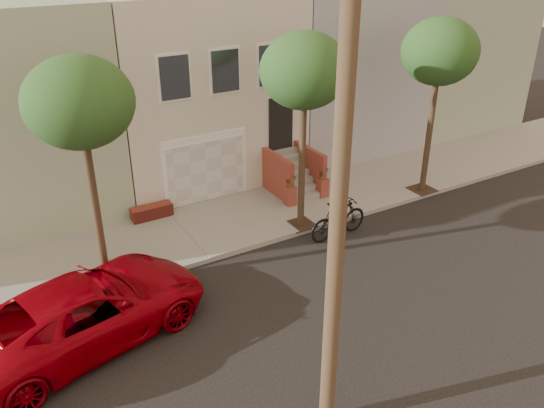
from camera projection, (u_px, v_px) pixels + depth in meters
ground at (347, 297)px, 15.28m from camera, size 90.00×90.00×0.00m
sidewalk at (253, 216)px, 19.38m from camera, size 40.00×3.70×0.15m
house_row at (182, 79)px, 22.29m from camera, size 33.10×11.70×7.00m
tree_left at (79, 104)px, 13.45m from camera, size 2.70×2.57×6.30m
tree_mid at (304, 72)px, 16.40m from camera, size 2.70×2.57×6.30m
tree_right at (440, 53)px, 18.90m from camera, size 2.70×2.57×6.30m
pickup_truck at (87, 311)px, 13.40m from camera, size 6.45×4.12×1.66m
motorcycle at (339, 219)px, 17.96m from camera, size 2.23×0.75×1.32m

